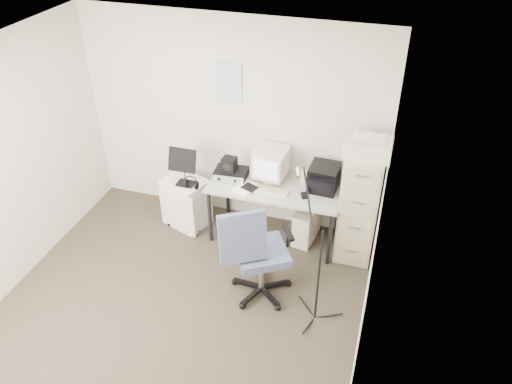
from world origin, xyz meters
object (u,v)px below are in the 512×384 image
(filing_cabinet, at_px, (360,204))
(desk, at_px, (275,211))
(office_chair, at_px, (261,251))
(side_cart, at_px, (186,202))

(filing_cabinet, xyz_separation_m, desk, (-0.95, -0.03, -0.29))
(office_chair, distance_m, side_cart, 1.52)
(desk, xyz_separation_m, side_cart, (-1.11, -0.06, -0.06))
(filing_cabinet, bearing_deg, side_cart, -177.49)
(side_cart, bearing_deg, desk, 23.43)
(office_chair, xyz_separation_m, side_cart, (-1.22, 0.88, -0.26))
(filing_cabinet, xyz_separation_m, side_cart, (-2.06, -0.09, -0.34))
(desk, relative_size, side_cart, 2.44)
(desk, bearing_deg, side_cart, -176.90)
(filing_cabinet, relative_size, desk, 0.87)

